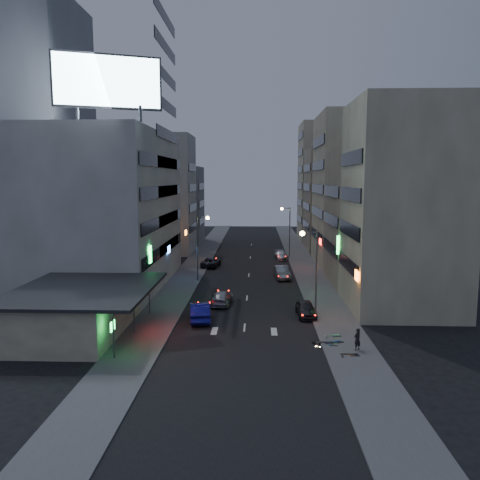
{
  "coord_description": "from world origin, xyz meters",
  "views": [
    {
      "loc": [
        1.01,
        -34.76,
        12.67
      ],
      "look_at": [
        -0.95,
        19.72,
        5.52
      ],
      "focal_mm": 35.0,
      "sensor_mm": 36.0,
      "label": 1
    }
  ],
  "objects_px": {
    "scooter_blue": "(340,333)",
    "scooter_black_b": "(333,334)",
    "road_car_blue": "(200,311)",
    "road_car_silver": "(222,298)",
    "parked_car_right_mid": "(282,272)",
    "parked_car_left": "(211,262)",
    "person": "(357,339)",
    "parked_car_right_far": "(281,255)",
    "scooter_black_a": "(358,346)",
    "scooter_silver_a": "(338,337)",
    "parked_car_right_near": "(306,309)",
    "scooter_silver_b": "(339,328)"
  },
  "relations": [
    {
      "from": "parked_car_right_near",
      "to": "scooter_silver_b",
      "type": "height_order",
      "value": "parked_car_right_near"
    },
    {
      "from": "parked_car_right_mid",
      "to": "parked_car_left",
      "type": "relative_size",
      "value": 0.99
    },
    {
      "from": "parked_car_right_far",
      "to": "scooter_black_a",
      "type": "distance_m",
      "value": 40.76
    },
    {
      "from": "parked_car_right_mid",
      "to": "scooter_blue",
      "type": "distance_m",
      "value": 23.62
    },
    {
      "from": "parked_car_right_far",
      "to": "scooter_black_a",
      "type": "bearing_deg",
      "value": -91.48
    },
    {
      "from": "parked_car_right_near",
      "to": "parked_car_right_mid",
      "type": "distance_m",
      "value": 16.66
    },
    {
      "from": "parked_car_right_mid",
      "to": "scooter_silver_a",
      "type": "height_order",
      "value": "parked_car_right_mid"
    },
    {
      "from": "parked_car_right_near",
      "to": "road_car_blue",
      "type": "relative_size",
      "value": 0.84
    },
    {
      "from": "person",
      "to": "parked_car_left",
      "type": "bearing_deg",
      "value": -103.12
    },
    {
      "from": "parked_car_right_mid",
      "to": "road_car_silver",
      "type": "height_order",
      "value": "parked_car_right_mid"
    },
    {
      "from": "parked_car_right_mid",
      "to": "parked_car_right_near",
      "type": "bearing_deg",
      "value": -91.22
    },
    {
      "from": "parked_car_right_far",
      "to": "scooter_silver_a",
      "type": "height_order",
      "value": "parked_car_right_far"
    },
    {
      "from": "road_car_silver",
      "to": "parked_car_right_mid",
      "type": "bearing_deg",
      "value": -111.45
    },
    {
      "from": "parked_car_right_mid",
      "to": "scooter_black_a",
      "type": "bearing_deg",
      "value": -86.9
    },
    {
      "from": "road_car_blue",
      "to": "scooter_black_a",
      "type": "relative_size",
      "value": 2.59
    },
    {
      "from": "road_car_blue",
      "to": "scooter_blue",
      "type": "height_order",
      "value": "road_car_blue"
    },
    {
      "from": "scooter_black_a",
      "to": "road_car_silver",
      "type": "bearing_deg",
      "value": 38.1
    },
    {
      "from": "road_car_silver",
      "to": "scooter_silver_b",
      "type": "bearing_deg",
      "value": 144.21
    },
    {
      "from": "parked_car_left",
      "to": "road_car_silver",
      "type": "distance_m",
      "value": 20.64
    },
    {
      "from": "parked_car_right_mid",
      "to": "scooter_black_b",
      "type": "relative_size",
      "value": 2.32
    },
    {
      "from": "scooter_black_a",
      "to": "person",
      "type": "bearing_deg",
      "value": -6.68
    },
    {
      "from": "parked_car_left",
      "to": "scooter_silver_a",
      "type": "distance_m",
      "value": 34.38
    },
    {
      "from": "parked_car_left",
      "to": "road_car_silver",
      "type": "bearing_deg",
      "value": 106.07
    },
    {
      "from": "road_car_blue",
      "to": "scooter_black_b",
      "type": "distance_m",
      "value": 12.37
    },
    {
      "from": "road_car_blue",
      "to": "scooter_blue",
      "type": "relative_size",
      "value": 2.46
    },
    {
      "from": "parked_car_right_near",
      "to": "parked_car_left",
      "type": "xyz_separation_m",
      "value": [
        -11.2,
        24.29,
        -0.04
      ]
    },
    {
      "from": "parked_car_left",
      "to": "scooter_silver_a",
      "type": "bearing_deg",
      "value": 119.36
    },
    {
      "from": "road_car_blue",
      "to": "scooter_blue",
      "type": "distance_m",
      "value": 12.74
    },
    {
      "from": "road_car_blue",
      "to": "scooter_silver_b",
      "type": "bearing_deg",
      "value": 154.17
    },
    {
      "from": "road_car_blue",
      "to": "scooter_black_a",
      "type": "bearing_deg",
      "value": 139.56
    },
    {
      "from": "scooter_silver_b",
      "to": "scooter_black_a",
      "type": "bearing_deg",
      "value": 178.32
    },
    {
      "from": "scooter_blue",
      "to": "parked_car_right_mid",
      "type": "bearing_deg",
      "value": -14.86
    },
    {
      "from": "scooter_black_b",
      "to": "parked_car_right_far",
      "type": "bearing_deg",
      "value": 0.47
    },
    {
      "from": "person",
      "to": "road_car_blue",
      "type": "bearing_deg",
      "value": -66.33
    },
    {
      "from": "road_car_silver",
      "to": "scooter_black_b",
      "type": "xyz_separation_m",
      "value": [
        9.49,
        -11.02,
        0.07
      ]
    },
    {
      "from": "person",
      "to": "scooter_blue",
      "type": "height_order",
      "value": "person"
    },
    {
      "from": "parked_car_right_far",
      "to": "road_car_silver",
      "type": "bearing_deg",
      "value": -111.64
    },
    {
      "from": "person",
      "to": "scooter_silver_b",
      "type": "height_order",
      "value": "person"
    },
    {
      "from": "parked_car_right_mid",
      "to": "parked_car_right_far",
      "type": "xyz_separation_m",
      "value": [
        0.67,
        14.43,
        -0.14
      ]
    },
    {
      "from": "road_car_blue",
      "to": "person",
      "type": "relative_size",
      "value": 3.02
    },
    {
      "from": "parked_car_right_far",
      "to": "person",
      "type": "xyz_separation_m",
      "value": [
        3.55,
        -39.85,
        0.3
      ]
    },
    {
      "from": "parked_car_right_far",
      "to": "parked_car_right_near",
      "type": "bearing_deg",
      "value": -95.1
    },
    {
      "from": "parked_car_right_near",
      "to": "road_car_blue",
      "type": "bearing_deg",
      "value": -173.38
    },
    {
      "from": "scooter_blue",
      "to": "scooter_black_b",
      "type": "xyz_separation_m",
      "value": [
        -0.59,
        -0.36,
        0.01
      ]
    },
    {
      "from": "scooter_blue",
      "to": "parked_car_right_near",
      "type": "bearing_deg",
      "value": -6.72
    },
    {
      "from": "scooter_black_b",
      "to": "scooter_black_a",
      "type": "bearing_deg",
      "value": -152.89
    },
    {
      "from": "scooter_black_b",
      "to": "parked_car_right_mid",
      "type": "bearing_deg",
      "value": 3.95
    },
    {
      "from": "scooter_silver_b",
      "to": "parked_car_right_mid",
      "type": "bearing_deg",
      "value": -1.55
    },
    {
      "from": "parked_car_left",
      "to": "scooter_black_b",
      "type": "height_order",
      "value": "scooter_black_b"
    },
    {
      "from": "parked_car_right_mid",
      "to": "scooter_silver_b",
      "type": "xyz_separation_m",
      "value": [
        3.49,
        -22.04,
        -0.07
      ]
    }
  ]
}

